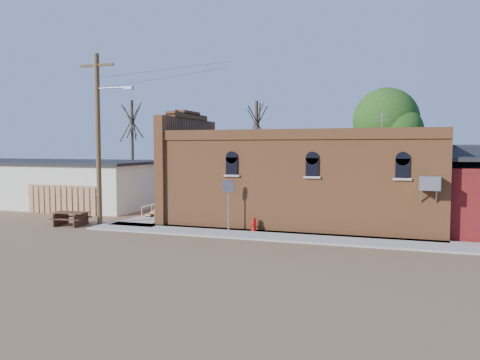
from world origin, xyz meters
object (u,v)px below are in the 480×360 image
(trash_barrel, at_px, (160,209))
(brick_bar, at_px, (298,180))
(fire_hydrant, at_px, (254,224))
(stop_sign, at_px, (228,191))
(utility_pole, at_px, (99,135))
(picnic_table, at_px, (71,217))

(trash_barrel, bearing_deg, brick_bar, 8.30)
(fire_hydrant, distance_m, stop_sign, 2.02)
(fire_hydrant, bearing_deg, trash_barrel, 164.33)
(utility_pole, xyz_separation_m, trash_barrel, (1.88, 3.14, -4.25))
(utility_pole, height_order, trash_barrel, utility_pole)
(brick_bar, distance_m, utility_pole, 10.96)
(fire_hydrant, relative_size, trash_barrel, 0.74)
(brick_bar, bearing_deg, stop_sign, -121.76)
(fire_hydrant, bearing_deg, brick_bar, 76.14)
(brick_bar, height_order, utility_pole, utility_pole)
(utility_pole, height_order, fire_hydrant, utility_pole)
(stop_sign, xyz_separation_m, trash_barrel, (-5.32, 3.02, -1.48))
(fire_hydrant, bearing_deg, stop_sign, -155.83)
(brick_bar, distance_m, picnic_table, 12.35)
(stop_sign, relative_size, picnic_table, 1.36)
(trash_barrel, relative_size, picnic_table, 0.48)
(utility_pole, xyz_separation_m, fire_hydrant, (8.38, 0.49, -4.37))
(brick_bar, relative_size, picnic_table, 8.92)
(brick_bar, relative_size, stop_sign, 6.54)
(utility_pole, bearing_deg, picnic_table, -152.69)
(brick_bar, bearing_deg, trash_barrel, -171.70)
(fire_hydrant, relative_size, picnic_table, 0.36)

